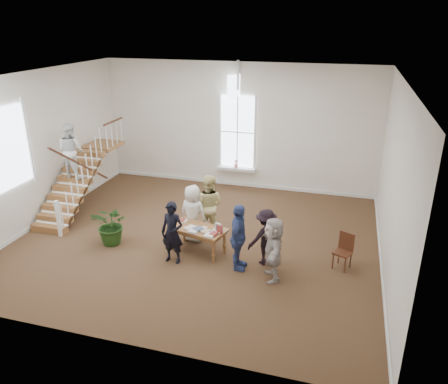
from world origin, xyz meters
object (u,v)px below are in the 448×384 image
(person_yellow, at_px, (209,205))
(woman_cluster_a, at_px, (238,238))
(woman_cluster_c, at_px, (273,249))
(library_table, at_px, (198,231))
(elderly_woman, at_px, (193,213))
(side_chair, at_px, (344,249))
(floor_plant, at_px, (112,225))
(police_officer, at_px, (172,233))
(woman_cluster_b, at_px, (266,237))

(person_yellow, relative_size, woman_cluster_a, 1.04)
(woman_cluster_c, bearing_deg, woman_cluster_a, -120.12)
(library_table, xyz_separation_m, elderly_woman, (-0.37, 0.62, 0.19))
(elderly_woman, xyz_separation_m, woman_cluster_c, (2.49, -1.33, -0.03))
(elderly_woman, distance_m, side_chair, 4.15)
(floor_plant, bearing_deg, person_yellow, 29.19)
(floor_plant, bearing_deg, elderly_woman, 21.71)
(person_yellow, bearing_deg, floor_plant, 32.43)
(library_table, xyz_separation_m, police_officer, (-0.47, -0.63, 0.19))
(woman_cluster_b, xyz_separation_m, side_chair, (1.93, 0.36, -0.23))
(side_chair, bearing_deg, woman_cluster_c, -124.64)
(floor_plant, bearing_deg, side_chair, 4.72)
(woman_cluster_a, xyz_separation_m, woman_cluster_c, (0.90, -0.20, -0.07))
(library_table, bearing_deg, police_officer, -111.96)
(police_officer, distance_m, elderly_woman, 1.25)
(library_table, distance_m, floor_plant, 2.45)
(library_table, relative_size, person_yellow, 0.92)
(woman_cluster_a, bearing_deg, person_yellow, 37.19)
(woman_cluster_c, xyz_separation_m, side_chair, (1.63, 1.01, -0.29))
(elderly_woman, relative_size, woman_cluster_a, 0.95)
(elderly_woman, distance_m, floor_plant, 2.24)
(police_officer, relative_size, floor_plant, 1.43)
(elderly_woman, bearing_deg, woman_cluster_a, 156.15)
(person_yellow, height_order, side_chair, person_yellow)
(woman_cluster_b, xyz_separation_m, woman_cluster_c, (0.30, -0.65, 0.05))
(woman_cluster_a, relative_size, side_chair, 1.88)
(woman_cluster_b, relative_size, side_chair, 1.61)
(woman_cluster_a, distance_m, woman_cluster_c, 0.92)
(floor_plant, xyz_separation_m, side_chair, (6.19, 0.51, -0.07))
(woman_cluster_c, bearing_deg, floor_plant, -113.86)
(woman_cluster_b, bearing_deg, side_chair, 151.15)
(library_table, relative_size, side_chair, 1.79)
(elderly_woman, height_order, floor_plant, elderly_woman)
(library_table, distance_m, police_officer, 0.81)
(woman_cluster_b, bearing_deg, woman_cluster_a, -2.66)
(library_table, height_order, side_chair, side_chair)
(library_table, distance_m, elderly_woman, 0.74)
(side_chair, bearing_deg, person_yellow, -168.54)
(library_table, height_order, floor_plant, floor_plant)
(woman_cluster_b, bearing_deg, library_table, -41.43)
(floor_plant, bearing_deg, police_officer, -12.17)
(woman_cluster_c, bearing_deg, library_table, -126.06)
(woman_cluster_c, relative_size, floor_plant, 1.38)
(police_officer, relative_size, woman_cluster_b, 1.10)
(police_officer, xyz_separation_m, woman_cluster_c, (2.59, -0.08, -0.02))
(police_officer, bearing_deg, woman_cluster_a, 9.39)
(woman_cluster_c, distance_m, side_chair, 1.94)
(police_officer, height_order, person_yellow, person_yellow)
(woman_cluster_b, distance_m, side_chair, 1.98)
(woman_cluster_a, bearing_deg, woman_cluster_c, -103.85)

